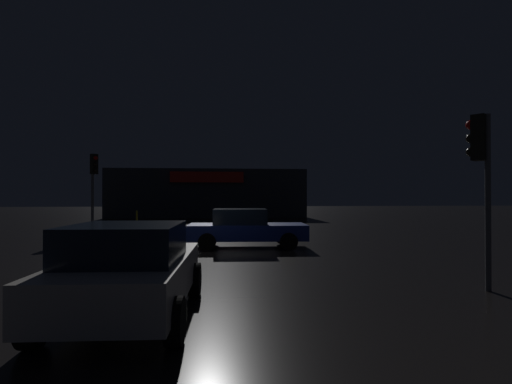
{
  "coord_description": "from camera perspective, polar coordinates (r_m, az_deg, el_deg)",
  "views": [
    {
      "loc": [
        0.03,
        -14.35,
        1.96
      ],
      "look_at": [
        1.81,
        3.54,
        2.13
      ],
      "focal_mm": 28.33,
      "sensor_mm": 36.0,
      "label": 1
    }
  ],
  "objects": [
    {
      "name": "traffic_signal_main",
      "position": [
        21.84,
        -21.95,
        2.01
      ],
      "size": [
        0.42,
        0.42,
        4.06
      ],
      "color": "#595B60",
      "rests_on": "ground"
    },
    {
      "name": "bollard_kerb_a",
      "position": [
        23.04,
        -16.48,
        -3.97
      ],
      "size": [
        0.1,
        0.1,
        1.14
      ],
      "primitive_type": "cylinder",
      "color": "gold",
      "rests_on": "ground"
    },
    {
      "name": "ground_plane",
      "position": [
        14.48,
        -5.79,
        -8.31
      ],
      "size": [
        120.0,
        120.0,
        0.0
      ],
      "primitive_type": "plane",
      "color": "black"
    },
    {
      "name": "car_near",
      "position": [
        6.87,
        -17.44,
        -10.41
      ],
      "size": [
        2.17,
        4.06,
        1.52
      ],
      "color": "silver",
      "rests_on": "ground"
    },
    {
      "name": "car_far",
      "position": [
        15.26,
        -1.52,
        -5.1
      ],
      "size": [
        4.48,
        2.19,
        1.46
      ],
      "color": "navy",
      "rests_on": "ground"
    },
    {
      "name": "traffic_signal_opposite",
      "position": [
        9.65,
        29.13,
        4.22
      ],
      "size": [
        0.41,
        0.43,
        3.65
      ],
      "color": "#595B60",
      "rests_on": "ground"
    },
    {
      "name": "store_building",
      "position": [
        39.37,
        -6.79,
        -0.21
      ],
      "size": [
        17.71,
        8.29,
        4.35
      ],
      "color": "#33383D",
      "rests_on": "ground"
    }
  ]
}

